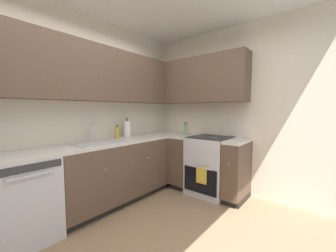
{
  "coord_description": "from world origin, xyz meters",
  "views": [
    {
      "loc": [
        -1.3,
        -1.28,
        1.36
      ],
      "look_at": [
        0.97,
        0.58,
        1.11
      ],
      "focal_mm": 21.37,
      "sensor_mm": 36.0,
      "label": 1
    }
  ],
  "objects": [
    {
      "name": "paper_towel_roll",
      "position": [
        0.79,
        1.29,
        1.04
      ],
      "size": [
        0.11,
        0.11,
        0.32
      ],
      "color": "white",
      "rests_on": "countertop_back"
    },
    {
      "name": "lower_cabinets_right",
      "position": [
        1.58,
        0.26,
        0.44
      ],
      "size": [
        0.62,
        1.2,
        0.88
      ],
      "color": "brown",
      "rests_on": "ground_plane"
    },
    {
      "name": "countertop_right",
      "position": [
        1.57,
        0.26,
        0.89
      ],
      "size": [
        0.6,
        1.2,
        0.03
      ],
      "color": "beige",
      "rests_on": "lower_cabinets_right"
    },
    {
      "name": "wall_right",
      "position": [
        1.9,
        0.0,
        1.33
      ],
      "size": [
        0.05,
        2.95,
        2.67
      ],
      "primitive_type": "cube",
      "color": "beige",
      "rests_on": "ground_plane"
    },
    {
      "name": "dishwasher",
      "position": [
        -0.72,
        1.13,
        0.44
      ],
      "size": [
        0.6,
        0.63,
        0.88
      ],
      "color": "silver",
      "rests_on": "ground_plane"
    },
    {
      "name": "upper_cabinets_back",
      "position": [
        0.27,
        1.27,
        1.85
      ],
      "size": [
        2.57,
        0.34,
        0.75
      ],
      "color": "brown"
    },
    {
      "name": "faucet",
      "position": [
        0.18,
        1.31,
        1.05
      ],
      "size": [
        0.07,
        0.16,
        0.24
      ],
      "color": "silver",
      "rests_on": "countertop_back"
    },
    {
      "name": "wall_back",
      "position": [
        0.0,
        1.45,
        1.33
      ],
      "size": [
        3.84,
        0.05,
        2.67
      ],
      "primitive_type": "cube",
      "color": "beige",
      "rests_on": "ground_plane"
    },
    {
      "name": "sink",
      "position": [
        0.18,
        1.1,
        0.87
      ],
      "size": [
        0.69,
        0.4,
        0.1
      ],
      "color": "#B7B7BC",
      "rests_on": "countertop_back"
    },
    {
      "name": "countertop_back",
      "position": [
        0.43,
        1.13,
        0.89
      ],
      "size": [
        2.89,
        0.6,
        0.03
      ],
      "primitive_type": "cube",
      "color": "beige",
      "rests_on": "lower_cabinets_back"
    },
    {
      "name": "oven_range",
      "position": [
        1.59,
        0.2,
        0.46
      ],
      "size": [
        0.68,
        0.62,
        1.06
      ],
      "color": "silver",
      "rests_on": "ground_plane"
    },
    {
      "name": "upper_cabinets_right",
      "position": [
        1.71,
        0.55,
        1.85
      ],
      "size": [
        0.32,
        1.75,
        0.75
      ],
      "color": "brown"
    },
    {
      "name": "soap_bottle",
      "position": [
        0.6,
        1.31,
        1.0
      ],
      "size": [
        0.05,
        0.05,
        0.2
      ],
      "color": "gold",
      "rests_on": "countertop_back"
    },
    {
      "name": "oil_bottle",
      "position": [
        1.57,
        0.67,
        1.01
      ],
      "size": [
        0.06,
        0.06,
        0.22
      ],
      "color": "#729E66",
      "rests_on": "countertop_right"
    },
    {
      "name": "lower_cabinets_back",
      "position": [
        0.43,
        1.13,
        0.44
      ],
      "size": [
        1.69,
        0.62,
        0.88
      ],
      "color": "brown",
      "rests_on": "ground_plane"
    },
    {
      "name": "ground_plane",
      "position": [
        0.0,
        0.0,
        -0.01
      ],
      "size": [
        3.74,
        2.85,
        0.02
      ],
      "primitive_type": "cube",
      "color": "#937556"
    }
  ]
}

